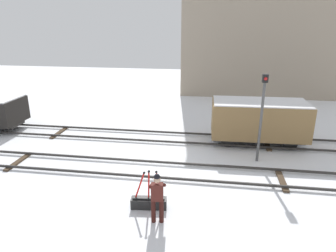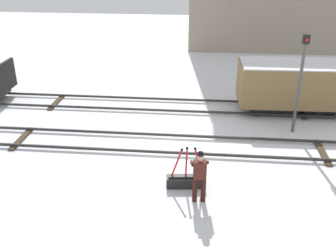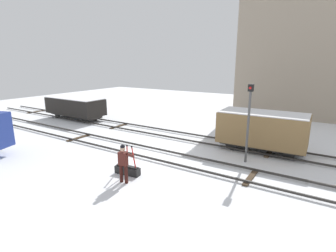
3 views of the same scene
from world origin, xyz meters
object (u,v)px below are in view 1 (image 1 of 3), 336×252
at_px(switch_lever_frame, 149,201).
at_px(freight_car_mid_siding, 259,120).
at_px(rail_worker, 157,195).
at_px(signal_post, 262,110).

bearing_deg(switch_lever_frame, freight_car_mid_siding, 50.08).
xyz_separation_m(rail_worker, signal_post, (3.77, 5.20, 1.49)).
bearing_deg(freight_car_mid_siding, switch_lever_frame, -125.47).
relative_size(rail_worker, signal_post, 0.43).
height_order(signal_post, freight_car_mid_siding, signal_post).
relative_size(signal_post, freight_car_mid_siding, 0.83).
relative_size(switch_lever_frame, signal_post, 0.36).
xyz_separation_m(switch_lever_frame, freight_car_mid_siding, (4.46, 6.66, 1.10)).
bearing_deg(signal_post, switch_lever_frame, -133.28).
relative_size(switch_lever_frame, rail_worker, 0.84).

